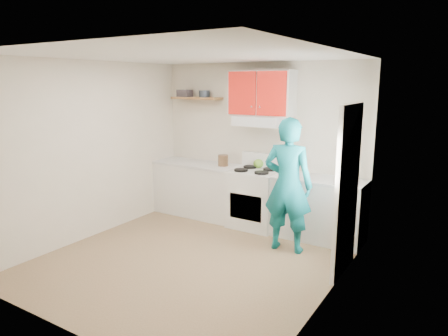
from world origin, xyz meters
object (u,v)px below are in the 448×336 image
Objects in this scene: kettle at (258,164)px; crock at (223,161)px; stove at (255,199)px; tin at (204,94)px; person at (288,185)px.

kettle is 0.59m from crock.
crock is at bearing 176.27° from stove.
tin is 1.51m from kettle.
kettle is at bearing 106.10° from stove.
person is at bearing -24.33° from crock.
person reaches higher than kettle.
crock is (-0.57, -0.17, 0.01)m from kettle.
stove is 4.92× the size of tin.
stove is 1.11m from person.
person is at bearing -49.54° from kettle.
kettle is 0.83× the size of crock.
stove is 5.40× the size of kettle.
tin is 1.10× the size of kettle.
stove is 0.58m from kettle.
kettle is 1.20m from person.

